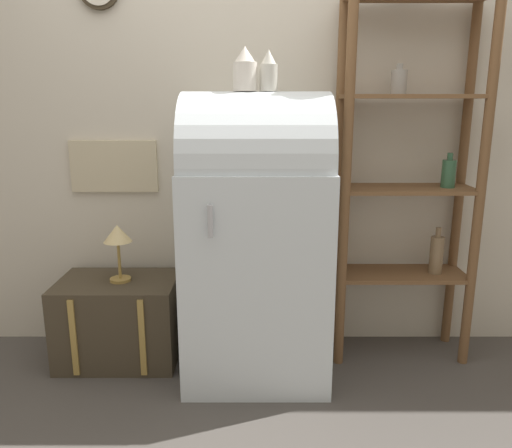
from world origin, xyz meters
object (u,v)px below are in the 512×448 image
Objects in this scene: suitcase_trunk at (118,320)px; vase_left at (244,71)px; vase_center at (267,72)px; refrigerator at (255,233)px; desk_lamp at (116,238)px.

vase_left is at bearing -6.62° from suitcase_trunk.
suitcase_trunk is 1.52m from vase_center.
refrigerator is at bearing -6.65° from suitcase_trunk.
suitcase_trunk is (-0.74, 0.09, -0.51)m from refrigerator.
vase_center is at bearing -5.20° from desk_lamp.
vase_left reaches higher than desk_lamp.
refrigerator is 7.06× the size of vase_left.
vase_center reaches higher than desk_lamp.
desk_lamp is at bearing -13.70° from suitcase_trunk.
vase_center is at bearing -5.45° from suitcase_trunk.
suitcase_trunk is at bearing 166.30° from desk_lamp.
refrigerator is 0.78m from vase_center.
vase_left is 1.08× the size of vase_center.
vase_left is (0.69, -0.08, 1.29)m from suitcase_trunk.
refrigerator is 0.91m from suitcase_trunk.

